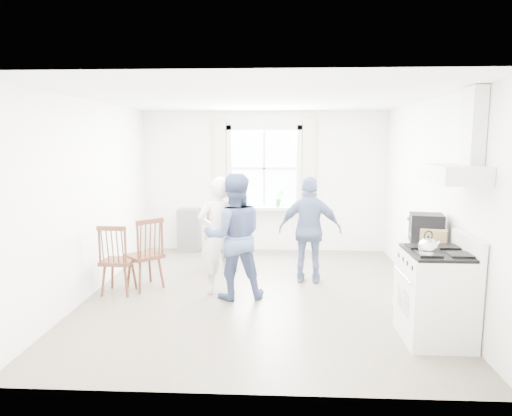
{
  "coord_description": "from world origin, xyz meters",
  "views": [
    {
      "loc": [
        0.27,
        -5.97,
        2.08
      ],
      "look_at": [
        -0.04,
        0.2,
        1.15
      ],
      "focal_mm": 32.0,
      "sensor_mm": 36.0,
      "label": 1
    }
  ],
  "objects_px": {
    "gas_stove": "(436,295)",
    "person_mid": "(234,236)",
    "windsor_chair_a": "(220,231)",
    "person_right": "(310,230)",
    "windsor_chair_b": "(115,252)",
    "low_cabinet": "(422,278)",
    "windsor_chair_c": "(148,246)",
    "stereo_stack": "(426,228)",
    "person_left": "(220,236)"
  },
  "relations": [
    {
      "from": "windsor_chair_a",
      "to": "person_mid",
      "type": "relative_size",
      "value": 0.63
    },
    {
      "from": "stereo_stack",
      "to": "windsor_chair_a",
      "type": "xyz_separation_m",
      "value": [
        -2.66,
        1.82,
        -0.43
      ]
    },
    {
      "from": "person_left",
      "to": "person_right",
      "type": "distance_m",
      "value": 1.36
    },
    {
      "from": "windsor_chair_b",
      "to": "person_mid",
      "type": "relative_size",
      "value": 0.59
    },
    {
      "from": "windsor_chair_c",
      "to": "person_right",
      "type": "height_order",
      "value": "person_right"
    },
    {
      "from": "low_cabinet",
      "to": "person_mid",
      "type": "height_order",
      "value": "person_mid"
    },
    {
      "from": "gas_stove",
      "to": "person_right",
      "type": "height_order",
      "value": "person_right"
    },
    {
      "from": "person_left",
      "to": "person_mid",
      "type": "distance_m",
      "value": 0.28
    },
    {
      "from": "windsor_chair_b",
      "to": "person_right",
      "type": "distance_m",
      "value": 2.74
    },
    {
      "from": "low_cabinet",
      "to": "windsor_chair_c",
      "type": "relative_size",
      "value": 0.88
    },
    {
      "from": "stereo_stack",
      "to": "person_left",
      "type": "distance_m",
      "value": 2.62
    },
    {
      "from": "windsor_chair_c",
      "to": "person_mid",
      "type": "bearing_deg",
      "value": -11.24
    },
    {
      "from": "stereo_stack",
      "to": "windsor_chair_b",
      "type": "relative_size",
      "value": 0.43
    },
    {
      "from": "low_cabinet",
      "to": "windsor_chair_a",
      "type": "height_order",
      "value": "windsor_chair_a"
    },
    {
      "from": "low_cabinet",
      "to": "person_right",
      "type": "xyz_separation_m",
      "value": [
        -1.25,
        1.2,
        0.33
      ]
    },
    {
      "from": "gas_stove",
      "to": "stereo_stack",
      "type": "bearing_deg",
      "value": 82.98
    },
    {
      "from": "windsor_chair_c",
      "to": "person_mid",
      "type": "xyz_separation_m",
      "value": [
        1.22,
        -0.24,
        0.2
      ]
    },
    {
      "from": "gas_stove",
      "to": "windsor_chair_a",
      "type": "bearing_deg",
      "value": 135.83
    },
    {
      "from": "gas_stove",
      "to": "windsor_chair_c",
      "type": "distance_m",
      "value": 3.72
    },
    {
      "from": "gas_stove",
      "to": "person_mid",
      "type": "xyz_separation_m",
      "value": [
        -2.22,
        1.19,
        0.34
      ]
    },
    {
      "from": "windsor_chair_a",
      "to": "windsor_chair_c",
      "type": "bearing_deg",
      "value": -128.48
    },
    {
      "from": "stereo_stack",
      "to": "person_right",
      "type": "bearing_deg",
      "value": 136.11
    },
    {
      "from": "person_left",
      "to": "windsor_chair_c",
      "type": "bearing_deg",
      "value": -20.51
    },
    {
      "from": "windsor_chair_a",
      "to": "person_right",
      "type": "distance_m",
      "value": 1.53
    },
    {
      "from": "windsor_chair_a",
      "to": "person_left",
      "type": "height_order",
      "value": "person_left"
    },
    {
      "from": "windsor_chair_b",
      "to": "low_cabinet",
      "type": "bearing_deg",
      "value": -7.09
    },
    {
      "from": "gas_stove",
      "to": "windsor_chair_b",
      "type": "relative_size",
      "value": 1.15
    },
    {
      "from": "windsor_chair_c",
      "to": "person_left",
      "type": "relative_size",
      "value": 0.64
    },
    {
      "from": "windsor_chair_c",
      "to": "person_right",
      "type": "bearing_deg",
      "value": 11.86
    },
    {
      "from": "windsor_chair_b",
      "to": "windsor_chair_c",
      "type": "xyz_separation_m",
      "value": [
        0.38,
        0.25,
        0.03
      ]
    },
    {
      "from": "windsor_chair_b",
      "to": "person_mid",
      "type": "height_order",
      "value": "person_mid"
    },
    {
      "from": "low_cabinet",
      "to": "stereo_stack",
      "type": "distance_m",
      "value": 0.61
    },
    {
      "from": "low_cabinet",
      "to": "windsor_chair_b",
      "type": "bearing_deg",
      "value": 172.91
    },
    {
      "from": "gas_stove",
      "to": "low_cabinet",
      "type": "height_order",
      "value": "gas_stove"
    },
    {
      "from": "gas_stove",
      "to": "person_mid",
      "type": "relative_size",
      "value": 0.68
    },
    {
      "from": "stereo_stack",
      "to": "person_mid",
      "type": "bearing_deg",
      "value": 167.72
    },
    {
      "from": "windsor_chair_c",
      "to": "person_right",
      "type": "distance_m",
      "value": 2.31
    },
    {
      "from": "windsor_chair_a",
      "to": "person_left",
      "type": "bearing_deg",
      "value": -82.6
    },
    {
      "from": "gas_stove",
      "to": "windsor_chair_c",
      "type": "height_order",
      "value": "gas_stove"
    },
    {
      "from": "person_left",
      "to": "person_right",
      "type": "relative_size",
      "value": 1.03
    },
    {
      "from": "low_cabinet",
      "to": "windsor_chair_c",
      "type": "xyz_separation_m",
      "value": [
        -3.5,
        0.73,
        0.17
      ]
    },
    {
      "from": "gas_stove",
      "to": "stereo_stack",
      "type": "xyz_separation_m",
      "value": [
        0.08,
        0.69,
        0.58
      ]
    },
    {
      "from": "stereo_stack",
      "to": "person_mid",
      "type": "relative_size",
      "value": 0.25
    },
    {
      "from": "person_right",
      "to": "windsor_chair_c",
      "type": "bearing_deg",
      "value": 17.91
    },
    {
      "from": "gas_stove",
      "to": "low_cabinet",
      "type": "bearing_deg",
      "value": 84.32
    },
    {
      "from": "windsor_chair_b",
      "to": "windsor_chair_c",
      "type": "height_order",
      "value": "windsor_chair_c"
    },
    {
      "from": "person_mid",
      "to": "person_left",
      "type": "bearing_deg",
      "value": -50.13
    },
    {
      "from": "windsor_chair_b",
      "to": "person_mid",
      "type": "bearing_deg",
      "value": 0.14
    },
    {
      "from": "low_cabinet",
      "to": "person_right",
      "type": "height_order",
      "value": "person_right"
    },
    {
      "from": "stereo_stack",
      "to": "windsor_chair_b",
      "type": "xyz_separation_m",
      "value": [
        -3.9,
        0.5,
        -0.47
      ]
    }
  ]
}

